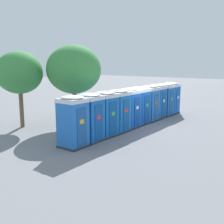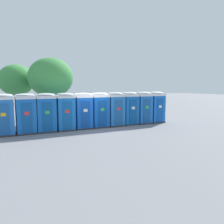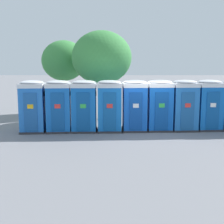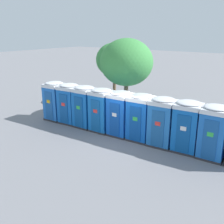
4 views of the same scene
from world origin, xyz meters
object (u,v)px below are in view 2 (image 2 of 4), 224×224
at_px(portapotty_2, 46,112).
at_px(portapotty_3, 65,111).
at_px(portapotty_7, 129,108).
at_px(portapotty_5, 99,110).
at_px(portapotty_8, 143,108).
at_px(street_tree_0, 51,78).
at_px(portapotty_9, 156,107).
at_px(portapotty_0, 4,115).
at_px(portapotty_6, 115,109).
at_px(street_tree_1, 16,80).
at_px(portapotty_1, 26,113).
at_px(portapotty_4, 83,111).

xyz_separation_m(portapotty_2, portapotty_3, (1.25, 0.05, 0.00)).
bearing_deg(portapotty_7, portapotty_2, -176.69).
bearing_deg(portapotty_5, portapotty_8, 2.26).
xyz_separation_m(portapotty_7, street_tree_0, (-5.49, 2.99, 2.37)).
bearing_deg(portapotty_9, street_tree_0, 160.20).
relative_size(portapotty_0, portapotty_6, 1.00).
relative_size(portapotty_0, portapotty_8, 1.00).
height_order(portapotty_6, portapotty_9, same).
distance_m(portapotty_2, portapotty_9, 8.78).
xyz_separation_m(portapotty_8, street_tree_1, (-9.31, 5.18, 2.18)).
bearing_deg(portapotty_1, portapotty_8, 2.75).
height_order(portapotty_5, portapotty_9, same).
relative_size(portapotty_6, portapotty_9, 1.00).
relative_size(portapotty_0, portapotty_7, 1.00).
xyz_separation_m(portapotty_7, street_tree_1, (-8.05, 5.19, 2.18)).
distance_m(portapotty_1, portapotty_3, 2.51).
distance_m(portapotty_3, street_tree_0, 4.09).
bearing_deg(portapotty_8, portapotty_4, -177.40).
distance_m(portapotty_8, street_tree_0, 7.74).
bearing_deg(portapotty_6, portapotty_4, -177.43).
height_order(portapotty_2, portapotty_4, same).
distance_m(portapotty_3, portapotty_8, 6.27).
relative_size(portapotty_2, portapotty_6, 1.00).
distance_m(portapotty_5, portapotty_6, 1.25).
bearing_deg(portapotty_1, street_tree_1, 95.52).
distance_m(portapotty_2, portapotty_7, 6.27).
height_order(portapotty_8, street_tree_1, street_tree_1).
xyz_separation_m(portapotty_6, portapotty_8, (2.51, 0.12, 0.00)).
height_order(portapotty_4, street_tree_1, street_tree_1).
height_order(portapotty_0, portapotty_4, same).
distance_m(portapotty_0, portapotty_9, 11.29).
bearing_deg(portapotty_8, portapotty_2, -177.18).
distance_m(portapotty_1, portapotty_6, 6.27).
distance_m(portapotty_3, portapotty_6, 3.76).
xyz_separation_m(portapotty_1, portapotty_6, (6.26, 0.31, -0.00)).
height_order(portapotty_0, portapotty_2, same).
distance_m(portapotty_7, street_tree_0, 6.68).
xyz_separation_m(street_tree_0, street_tree_1, (-2.57, 2.20, -0.19)).
height_order(portapotty_0, street_tree_0, street_tree_0).
relative_size(portapotty_2, portapotty_8, 1.00).
relative_size(portapotty_1, portapotty_9, 1.00).
relative_size(portapotty_0, street_tree_1, 0.53).
height_order(portapotty_4, portapotty_5, same).
relative_size(portapotty_6, portapotty_8, 1.00).
height_order(portapotty_0, street_tree_1, street_tree_1).
height_order(portapotty_4, portapotty_7, same).
bearing_deg(portapotty_8, portapotty_9, 4.68).
height_order(portapotty_3, portapotty_4, same).
xyz_separation_m(portapotty_0, portapotty_1, (1.25, 0.08, 0.00)).
distance_m(portapotty_5, portapotty_8, 3.76).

